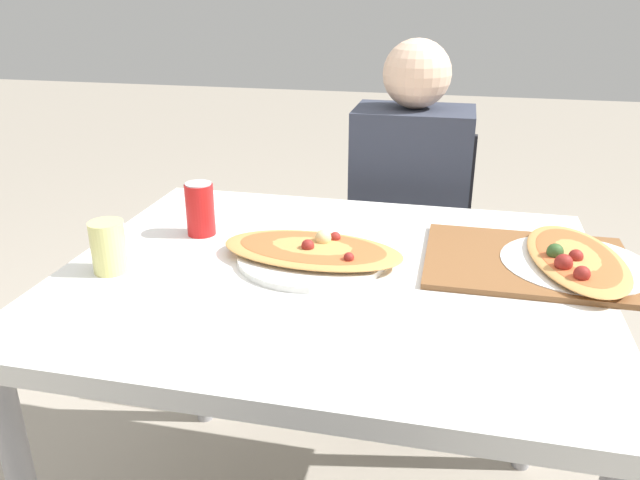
# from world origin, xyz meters

# --- Properties ---
(dining_table) EXTENTS (1.10, 0.90, 0.76)m
(dining_table) POSITION_xyz_m (0.00, 0.00, 0.68)
(dining_table) COLOR white
(dining_table) RESTS_ON ground_plane
(chair_far_seated) EXTENTS (0.40, 0.40, 0.86)m
(chair_far_seated) POSITION_xyz_m (0.11, 0.78, 0.49)
(chair_far_seated) COLOR black
(chair_far_seated) RESTS_ON ground_plane
(person_seated) EXTENTS (0.34, 0.26, 1.17)m
(person_seated) POSITION_xyz_m (0.11, 0.67, 0.68)
(person_seated) COLOR #2D2D38
(person_seated) RESTS_ON ground_plane
(pizza_main) EXTENTS (0.40, 0.32, 0.06)m
(pizza_main) POSITION_xyz_m (-0.05, 0.04, 0.78)
(pizza_main) COLOR white
(pizza_main) RESTS_ON dining_table
(soda_can) EXTENTS (0.07, 0.07, 0.12)m
(soda_can) POSITION_xyz_m (-0.34, 0.13, 0.83)
(soda_can) COLOR red
(soda_can) RESTS_ON dining_table
(drink_glass) EXTENTS (0.07, 0.07, 0.11)m
(drink_glass) POSITION_xyz_m (-0.44, -0.10, 0.82)
(drink_glass) COLOR #E0DB7F
(drink_glass) RESTS_ON dining_table
(serving_tray) EXTENTS (0.42, 0.33, 0.01)m
(serving_tray) POSITION_xyz_m (0.40, 0.12, 0.77)
(serving_tray) COLOR brown
(serving_tray) RESTS_ON dining_table
(pizza_second) EXTENTS (0.30, 0.39, 0.06)m
(pizza_second) POSITION_xyz_m (0.49, 0.12, 0.78)
(pizza_second) COLOR white
(pizza_second) RESTS_ON dining_table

